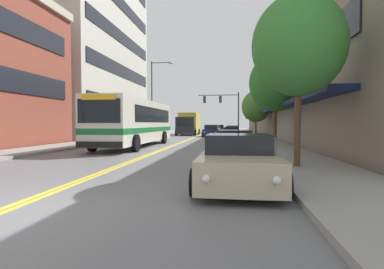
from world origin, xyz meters
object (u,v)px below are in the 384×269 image
object	(u,v)px
street_tree_right_mid	(275,83)
street_tree_right_far	(256,106)
car_beige_parked_right_foreground	(238,162)
fire_hydrant	(273,148)
car_black_parked_right_mid	(232,131)
car_silver_moving_second	(215,129)
car_charcoal_moving_third	(220,128)
box_truck	(188,124)
city_bus	(136,121)
street_lamp_left_far	(155,92)
car_navy_moving_lead	(211,131)
street_tree_right_near	(298,46)
traffic_signal_mast	(224,105)
car_red_parked_right_end	(232,133)
car_white_parked_right_far	(235,143)
car_champagne_parked_left_mid	(157,132)

from	to	relation	value
street_tree_right_mid	street_tree_right_far	bearing A→B (deg)	91.05
car_beige_parked_right_foreground	fire_hydrant	size ratio (longest dim) A/B	4.69
fire_hydrant	car_black_parked_right_mid	bearing A→B (deg)	93.20
car_silver_moving_second	fire_hydrant	world-z (taller)	car_silver_moving_second
car_charcoal_moving_third	box_truck	size ratio (longest dim) A/B	0.65
city_bus	box_truck	bearing A→B (deg)	88.36
car_silver_moving_second	street_lamp_left_far	distance (m)	18.63
car_navy_moving_lead	car_charcoal_moving_third	xyz separation A→B (m)	(0.18, 25.19, -0.06)
car_beige_parked_right_foreground	car_silver_moving_second	world-z (taller)	car_beige_parked_right_foreground
box_truck	street_tree_right_near	xyz separation A→B (m)	(8.27, -31.59, 2.65)
car_charcoal_moving_third	car_beige_parked_right_foreground	bearing A→B (deg)	-87.47
car_charcoal_moving_third	street_tree_right_mid	size ratio (longest dim) A/B	0.68
street_tree_right_near	street_tree_right_far	bearing A→B (deg)	88.61
car_beige_parked_right_foreground	street_tree_right_near	xyz separation A→B (m)	(2.06, 2.84, 3.62)
car_beige_parked_right_foreground	street_tree_right_mid	world-z (taller)	street_tree_right_mid
traffic_signal_mast	street_tree_right_near	size ratio (longest dim) A/B	1.01
car_navy_moving_lead	car_red_parked_right_end	bearing A→B (deg)	-57.43
car_white_parked_right_far	car_charcoal_moving_third	bearing A→B (deg)	92.97
car_white_parked_right_far	car_red_parked_right_end	world-z (taller)	car_white_parked_right_far
car_champagne_parked_left_mid	traffic_signal_mast	bearing A→B (deg)	43.64
car_charcoal_moving_third	street_tree_right_far	bearing A→B (deg)	-79.43
car_champagne_parked_left_mid	traffic_signal_mast	xyz separation A→B (m)	(7.62, 7.27, 3.53)
box_truck	fire_hydrant	distance (m)	30.43
car_white_parked_right_far	box_truck	size ratio (longest dim) A/B	0.70
city_bus	car_charcoal_moving_third	distance (m)	42.02
street_lamp_left_far	street_tree_right_near	distance (m)	27.19
car_black_parked_right_mid	street_tree_right_far	bearing A→B (deg)	-66.41
car_red_parked_right_end	street_tree_right_near	world-z (taller)	street_tree_right_near
traffic_signal_mast	fire_hydrant	bearing A→B (deg)	-84.61
car_white_parked_right_far	car_red_parked_right_end	xyz separation A→B (m)	(-0.12, 17.66, 0.00)
car_silver_moving_second	street_tree_right_mid	bearing A→B (deg)	-79.20
car_silver_moving_second	traffic_signal_mast	world-z (taller)	traffic_signal_mast
car_navy_moving_lead	car_black_parked_right_mid	bearing A→B (deg)	58.06
car_black_parked_right_mid	car_red_parked_right_end	bearing A→B (deg)	-90.71
car_silver_moving_second	car_beige_parked_right_foreground	bearing A→B (deg)	-86.28
car_navy_moving_lead	street_tree_right_far	distance (m)	6.31
car_black_parked_right_mid	street_tree_right_far	world-z (taller)	street_tree_right_far
car_silver_moving_second	street_lamp_left_far	bearing A→B (deg)	-110.91
car_black_parked_right_mid	street_tree_right_mid	distance (m)	19.98
car_beige_parked_right_foreground	car_charcoal_moving_third	size ratio (longest dim) A/B	0.99
car_champagne_parked_left_mid	car_silver_moving_second	size ratio (longest dim) A/B	0.96
street_tree_right_near	car_charcoal_moving_third	bearing A→B (deg)	94.95
car_silver_moving_second	car_charcoal_moving_third	xyz separation A→B (m)	(0.47, 10.12, 0.00)
box_truck	street_tree_right_near	bearing A→B (deg)	-75.32
car_beige_parked_right_foreground	street_tree_right_far	size ratio (longest dim) A/B	0.82
car_red_parked_right_end	car_white_parked_right_far	bearing A→B (deg)	-89.60
car_white_parked_right_far	car_navy_moving_lead	size ratio (longest dim) A/B	1.08
car_black_parked_right_mid	car_navy_moving_lead	world-z (taller)	car_navy_moving_lead
street_tree_right_far	car_charcoal_moving_third	bearing A→B (deg)	100.57
car_red_parked_right_end	street_lamp_left_far	size ratio (longest dim) A/B	0.54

